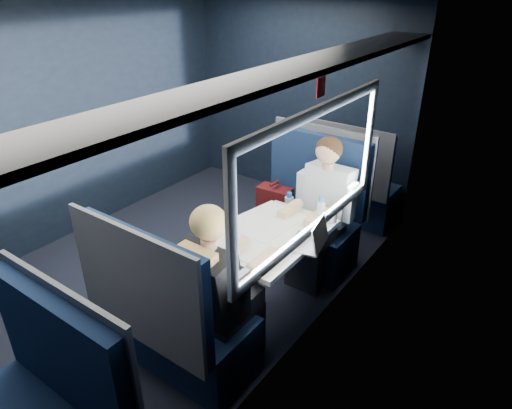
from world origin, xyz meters
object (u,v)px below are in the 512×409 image
Objects in this scene: table at (270,242)px; seat_bay_far at (174,322)px; bottle_small at (320,211)px; woman at (217,285)px; seat_bay_near at (304,218)px; seat_row_front at (348,186)px; cup at (333,217)px; man at (322,205)px; laptop at (313,239)px.

seat_bay_far is (-0.18, -0.87, -0.25)m from table.
bottle_small reaches higher than table.
woman is 5.86× the size of bottle_small.
seat_bay_near is 1.75m from seat_bay_far.
bottle_small is at bearing -74.31° from seat_row_front.
seat_bay_near is at bearing 138.72° from cup.
seat_bay_far is 1.62m from man.
table is at bearing -84.20° from seat_row_front.
seat_bay_near is at bearing 129.68° from bottle_small.
seat_bay_near is 5.58× the size of bottle_small.
seat_bay_near is 14.55× the size of cup.
man is 3.95× the size of laptop.
woman reaches higher than cup.
seat_bay_near is 1.07m from laptop.
cup is (0.48, -1.36, 0.37)m from seat_row_front.
seat_row_front is 13.39× the size of cup.
table is at bearing -95.52° from man.
seat_bay_far is at bearing -107.67° from bottle_small.
table is 0.76× the size of woman.
laptop reaches higher than table.
seat_bay_far reaches higher than cup.
seat_row_front is (0.01, 0.92, -0.01)m from seat_bay_near.
table is 0.76× the size of man.
man reaches higher than seat_bay_far.
bottle_small is at bearing 110.45° from laptop.
man is at bearing -33.49° from seat_bay_near.
laptop is 3.86× the size of cup.
bottle_small is (0.22, 0.38, 0.18)m from table.
seat_bay_far is 2.67m from seat_row_front.
cup is (0.08, 0.06, -0.06)m from bottle_small.
seat_bay_near is 0.43m from man.
seat_bay_far is at bearing -89.60° from seat_bay_near.
seat_bay_near and seat_bay_far have the same top height.
table is 1.82m from seat_row_front.
seat_bay_near reaches higher than cup.
seat_bay_far is at bearing -90.00° from seat_row_front.
seat_bay_near is at bearing -90.75° from seat_row_front.
man is 5.86× the size of bottle_small.
seat_bay_far is 1.09× the size of seat_row_front.
cup is (0.48, 1.31, 0.37)m from seat_bay_far.
woman reaches higher than seat_row_front.
laptop is at bearing 69.38° from woman.
seat_row_front reaches higher than cup.
woman is at bearing -90.00° from man.
man and woman have the same top height.
woman reaches higher than table.
seat_bay_near reaches higher than seat_row_front.
man reaches higher than bottle_small.
laptop is at bearing -67.42° from man.
table is at bearing -124.07° from cup.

